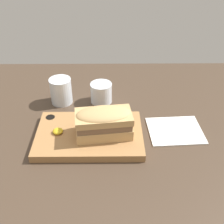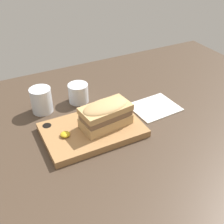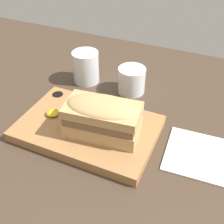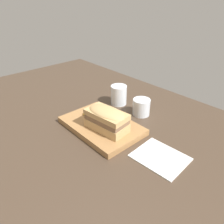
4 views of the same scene
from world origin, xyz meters
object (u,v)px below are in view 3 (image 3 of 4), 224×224
at_px(sandwich, 102,116).
at_px(napkin, 205,157).
at_px(serving_board, 88,128).
at_px(water_glass, 86,69).
at_px(wine_glass, 132,81).

relative_size(sandwich, napkin, 0.98).
relative_size(serving_board, water_glass, 3.45).
bearing_deg(wine_glass, water_glass, -179.25).
bearing_deg(water_glass, wine_glass, 0.75).
relative_size(water_glass, wine_glass, 1.21).
height_order(sandwich, water_glass, sandwich).
height_order(serving_board, wine_glass, wine_glass).
height_order(wine_glass, napkin, wine_glass).
bearing_deg(wine_glass, serving_board, -99.10).
distance_m(serving_board, napkin, 0.27).
height_order(sandwich, wine_glass, sandwich).
bearing_deg(napkin, wine_glass, 143.82).
xyz_separation_m(serving_board, water_glass, (-0.11, 0.20, 0.03)).
bearing_deg(water_glass, sandwich, -53.79).
relative_size(serving_board, wine_glass, 4.18).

